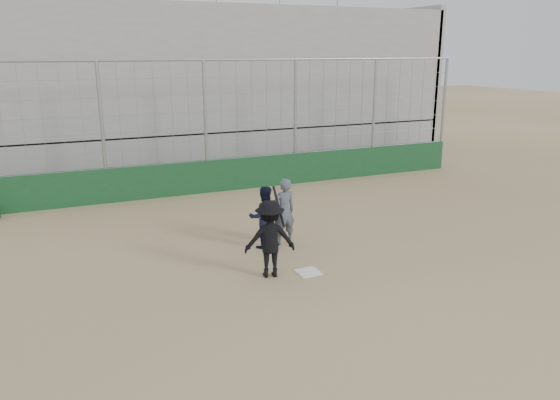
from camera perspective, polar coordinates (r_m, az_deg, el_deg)
name	(u,v)px	position (r m, az deg, el deg)	size (l,w,h in m)	color
ground	(308,273)	(10.97, 2.97, -7.59)	(90.00, 90.00, 0.00)	olive
home_plate	(308,272)	(10.96, 2.97, -7.54)	(0.44, 0.44, 0.02)	white
backstop	(207,162)	(16.97, -7.65, 3.99)	(18.10, 0.25, 4.04)	#133C1E
bleachers	(168,87)	(21.49, -11.63, 11.49)	(20.25, 6.70, 6.98)	gray
batter_at_plate	(270,239)	(10.56, -1.06, -4.05)	(1.09, 0.83, 1.71)	black
catcher_crouched	(264,227)	(12.13, -1.66, -2.83)	(0.78, 0.65, 0.98)	black
umpire	(284,215)	(12.32, 0.42, -1.55)	(0.56, 0.37, 1.38)	#48505C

